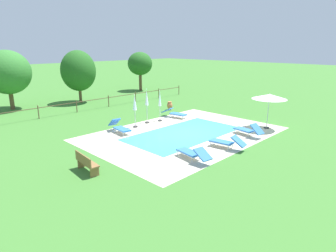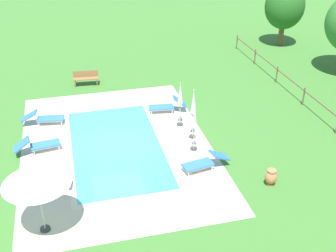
% 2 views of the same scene
% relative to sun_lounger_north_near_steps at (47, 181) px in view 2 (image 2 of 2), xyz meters
% --- Properties ---
extents(ground_plane, '(160.00, 160.00, 0.00)m').
position_rel_sun_lounger_north_near_steps_xyz_m(ground_plane, '(-2.51, 3.08, -0.37)').
color(ground_plane, '#3D752D').
extents(pool_deck_paving, '(12.13, 8.51, 0.01)m').
position_rel_sun_lounger_north_near_steps_xyz_m(pool_deck_paving, '(-2.51, 3.08, -0.37)').
color(pool_deck_paving, beige).
rests_on(pool_deck_paving, ground).
extents(swimming_pool_water, '(7.64, 4.02, 0.01)m').
position_rel_sun_lounger_north_near_steps_xyz_m(swimming_pool_water, '(-2.51, 3.08, -0.37)').
color(swimming_pool_water, '#42CCD6').
rests_on(swimming_pool_water, ground).
extents(pool_coping_rim, '(8.12, 4.50, 0.01)m').
position_rel_sun_lounger_north_near_steps_xyz_m(pool_coping_rim, '(-2.51, 3.08, -0.37)').
color(pool_coping_rim, beige).
rests_on(pool_coping_rim, ground).
extents(sun_lounger_north_near_steps, '(0.90, 2.05, 0.86)m').
position_rel_sun_lounger_north_near_steps_xyz_m(sun_lounger_north_near_steps, '(0.00, 0.00, 0.00)').
color(sun_lounger_north_near_steps, '#3370BC').
rests_on(sun_lounger_north_near_steps, ground).
extents(sun_lounger_north_mid, '(0.90, 2.12, 0.74)m').
position_rel_sun_lounger_north_near_steps_xyz_m(sun_lounger_north_mid, '(-5.48, -0.11, -0.02)').
color(sun_lounger_north_mid, '#3370BC').
rests_on(sun_lounger_north_mid, ground).
extents(sun_lounger_north_far, '(0.82, 2.03, 0.87)m').
position_rel_sun_lounger_north_near_steps_xyz_m(sun_lounger_north_far, '(-5.27, 6.16, 0.00)').
color(sun_lounger_north_far, '#3370BC').
rests_on(sun_lounger_north_far, ground).
extents(sun_lounger_north_end, '(0.87, 2.09, 0.80)m').
position_rel_sun_lounger_north_near_steps_xyz_m(sun_lounger_north_end, '(-2.90, -0.36, -0.01)').
color(sun_lounger_north_end, '#3370BC').
rests_on(sun_lounger_north_end, ground).
extents(sun_lounger_south_near_corner, '(0.97, 2.15, 0.71)m').
position_rel_sun_lounger_north_near_steps_xyz_m(sun_lounger_south_near_corner, '(0.22, 6.43, -0.02)').
color(sun_lounger_south_near_corner, '#3370BC').
rests_on(sun_lounger_south_near_corner, ground).
extents(patio_umbrella_open_foreground, '(2.27, 2.27, 2.39)m').
position_rel_sun_lounger_north_near_steps_xyz_m(patio_umbrella_open_foreground, '(2.37, -0.11, 1.79)').
color(patio_umbrella_open_foreground, '#383838').
rests_on(patio_umbrella_open_foreground, ground).
extents(patio_umbrella_closed_row_west, '(0.32, 0.32, 2.51)m').
position_rel_sun_lounger_north_near_steps_xyz_m(patio_umbrella_closed_row_west, '(-2.43, 6.73, 1.29)').
color(patio_umbrella_closed_row_west, '#383838').
rests_on(patio_umbrella_closed_row_west, ground).
extents(patio_umbrella_closed_row_mid_west, '(0.32, 0.32, 2.32)m').
position_rel_sun_lounger_north_near_steps_xyz_m(patio_umbrella_closed_row_mid_west, '(-1.38, 6.47, 1.08)').
color(patio_umbrella_closed_row_mid_west, '#383838').
rests_on(patio_umbrella_closed_row_mid_west, ground).
extents(patio_umbrella_closed_row_centre, '(0.32, 0.32, 2.31)m').
position_rel_sun_lounger_north_near_steps_xyz_m(patio_umbrella_closed_row_centre, '(-3.74, 6.47, 1.17)').
color(patio_umbrella_closed_row_centre, '#383838').
rests_on(patio_umbrella_closed_row_centre, ground).
extents(wooden_bench_lawn_side, '(0.58, 1.53, 0.87)m').
position_rel_sun_lounger_north_near_steps_xyz_m(wooden_bench_lawn_side, '(-9.91, 2.31, 0.09)').
color(wooden_bench_lawn_side, olive).
rests_on(wooden_bench_lawn_side, ground).
extents(terracotta_urn_near_fence, '(0.47, 0.47, 0.72)m').
position_rel_sun_lounger_north_near_steps_xyz_m(terracotta_urn_near_fence, '(1.92, 8.67, 0.02)').
color(terracotta_urn_near_fence, '#C67547').
rests_on(terracotta_urn_near_fence, ground).
extents(perimeter_fence, '(22.40, 0.08, 1.05)m').
position_rel_sun_lounger_north_near_steps_xyz_m(perimeter_fence, '(-2.68, 13.60, 0.32)').
color(perimeter_fence, brown).
rests_on(perimeter_fence, ground).
extents(tree_west_mid, '(2.85, 2.85, 4.56)m').
position_rel_sun_lounger_north_near_steps_xyz_m(tree_west_mid, '(-13.82, 17.09, 2.52)').
color(tree_west_mid, brown).
rests_on(tree_west_mid, ground).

